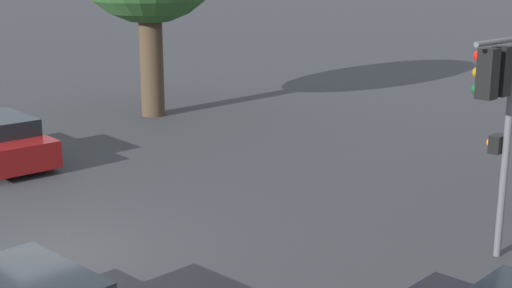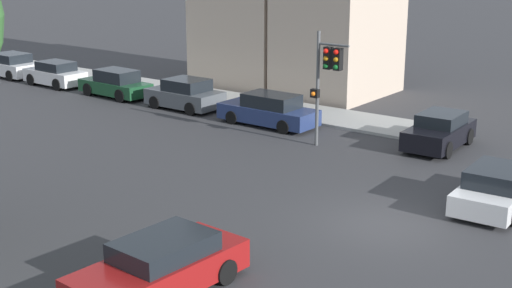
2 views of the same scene
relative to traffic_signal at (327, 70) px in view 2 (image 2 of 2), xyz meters
The scene contains 11 objects.
ground_plane 9.05m from the traffic_signal, 135.92° to the right, with size 300.00×300.00×0.00m, color #333335.
sidewalk_strip 28.27m from the traffic_signal, 80.68° to the left, with size 3.18×60.00×0.13m.
traffic_signal is the anchor object (origin of this frame).
crossing_car_0 14.00m from the traffic_signal, 164.73° to the right, with size 4.62×2.13×1.40m.
crossing_car_1 8.87m from the traffic_signal, 107.86° to the right, with size 4.32×2.08×1.37m.
crossing_car_2 5.35m from the traffic_signal, 53.69° to the right, with size 4.04×1.99×1.47m.
parked_car_0 5.02m from the traffic_signal, 68.69° to the left, with size 1.90×4.76×1.50m.
parked_car_1 9.94m from the traffic_signal, 79.45° to the left, with size 2.05×3.97×1.55m.
parked_car_2 14.82m from the traffic_signal, 83.62° to the left, with size 1.94×4.43×1.52m.
parked_car_3 19.93m from the traffic_signal, 85.42° to the left, with size 1.88×4.04×1.47m.
parked_car_4 24.58m from the traffic_signal, 85.89° to the left, with size 2.08×4.19×1.50m.
Camera 2 is at (-18.27, -9.05, 8.19)m, focal length 50.00 mm.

